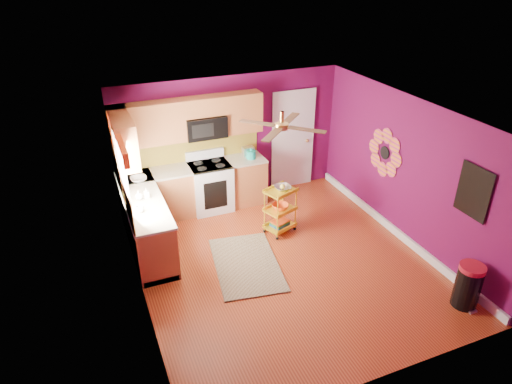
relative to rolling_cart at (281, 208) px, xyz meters
name	(u,v)px	position (x,y,z in m)	size (l,w,h in m)	color
ground	(283,262)	(-0.35, -0.88, -0.48)	(5.00, 5.00, 0.00)	maroon
room_envelope	(288,172)	(-0.32, -0.88, 1.15)	(4.54, 5.04, 2.52)	#5B0A3F
lower_cabinets	(174,204)	(-1.70, 0.93, -0.05)	(2.81, 2.31, 0.94)	#9A522A
electric_range	(210,186)	(-0.90, 1.29, 0.00)	(0.76, 0.66, 1.13)	white
upper_cabinetry	(169,126)	(-1.59, 1.29, 1.32)	(2.80, 2.30, 1.26)	#9A522A
left_window	(121,162)	(-2.57, 0.17, 1.25)	(0.08, 1.35, 1.08)	white
panel_door	(293,141)	(1.00, 1.58, 0.54)	(0.95, 0.11, 2.15)	white
right_wall_art	(421,169)	(1.88, -1.22, 0.96)	(0.04, 2.74, 1.04)	black
ceiling_fan	(282,126)	(-0.35, -0.68, 1.81)	(1.01, 1.01, 0.26)	#BF8C3F
shag_rug	(246,264)	(-0.93, -0.71, -0.47)	(1.00, 1.64, 0.02)	black
rolling_cart	(281,208)	(0.00, 0.00, 0.00)	(0.62, 0.54, 0.94)	yellow
trash_can	(468,286)	(1.62, -2.77, -0.14)	(0.37, 0.40, 0.68)	black
teal_kettle	(251,154)	(-0.06, 1.26, 0.54)	(0.18, 0.18, 0.21)	#16A696
toaster	(248,151)	(-0.06, 1.41, 0.55)	(0.22, 0.15, 0.18)	beige
soap_bottle_a	(146,193)	(-2.23, 0.41, 0.55)	(0.08, 0.08, 0.18)	#EA3F72
soap_bottle_b	(139,195)	(-2.36, 0.40, 0.54)	(0.12, 0.12, 0.16)	white
counter_dish	(138,179)	(-2.25, 1.10, 0.49)	(0.29, 0.29, 0.07)	white
counter_cup	(140,209)	(-2.41, -0.01, 0.51)	(0.13, 0.13, 0.11)	white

